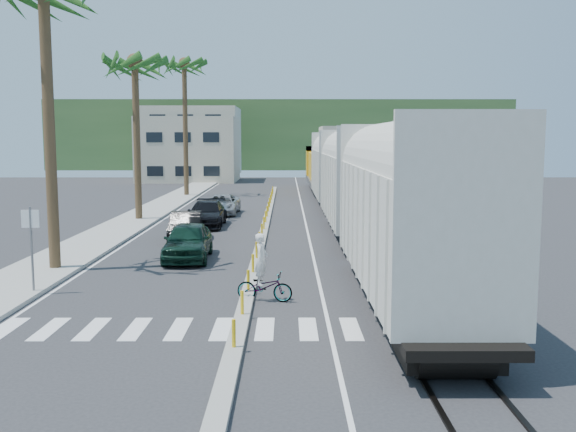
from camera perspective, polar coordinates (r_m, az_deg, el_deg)
The scene contains 16 objects.
ground at distance 20.08m, azimuth -3.89°, elevation -8.34°, with size 140.00×140.00×0.00m, color #28282B.
sidewalk at distance 45.70m, azimuth -12.51°, elevation 0.16°, with size 3.00×90.00×0.15m, color gray.
rails at distance 47.77m, azimuth 4.32°, elevation 0.53°, with size 1.56×100.00×0.06m.
median at distance 39.66m, azimuth -2.00°, elevation -0.66°, with size 0.45×60.00×0.85m.
crosswalk at distance 18.16m, azimuth -4.30°, elevation -9.97°, with size 14.00×2.20×0.01m, color silver.
lane_markings at distance 44.78m, azimuth -4.54°, elevation 0.08°, with size 9.42×90.00×0.01m.
freight_train at distance 40.39m, azimuth 5.14°, elevation 3.47°, with size 3.00×60.94×5.85m.
palm_trees at distance 43.43m, azimuth -13.02°, elevation 14.01°, with size 3.50×37.20×13.75m.
street_sign at distance 23.24m, azimuth -21.86°, elevation -1.77°, with size 0.60×0.08×3.00m.
buildings at distance 91.32m, azimuth -5.00°, elevation 6.24°, with size 38.00×27.00×10.00m.
hillside at distance 119.35m, azimuth -0.75°, elevation 7.18°, with size 80.00×20.00×12.00m, color #385628.
car_lead at distance 28.44m, azimuth -8.88°, elevation -2.23°, with size 2.08×4.84×1.63m, color black.
car_second at distance 33.85m, azimuth -9.07°, elevation -0.91°, with size 1.92×4.61×1.48m, color black.
car_third at distance 39.06m, azimuth -7.25°, elevation 0.18°, with size 2.17×5.31×1.54m, color black.
car_rear at distance 45.36m, azimuth -5.93°, elevation 1.02°, with size 2.43×5.04×1.38m, color #A9ACAE.
cyclist at distance 20.97m, azimuth -2.15°, elevation -5.70°, with size 1.43×2.12×2.23m.
Camera 1 is at (1.31, -19.34, 5.25)m, focal length 40.00 mm.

